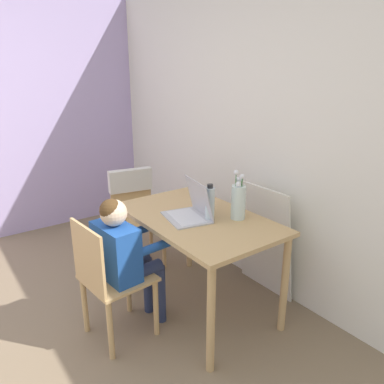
% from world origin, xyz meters
% --- Properties ---
extents(wall_back, '(6.40, 0.05, 2.50)m').
position_xyz_m(wall_back, '(0.00, 2.23, 1.25)').
color(wall_back, white).
rests_on(wall_back, ground_plane).
extents(dining_table, '(1.18, 0.73, 0.73)m').
position_xyz_m(dining_table, '(0.00, 1.55, 0.64)').
color(dining_table, tan).
rests_on(dining_table, ground_plane).
extents(chair_occupied, '(0.43, 0.43, 0.84)m').
position_xyz_m(chair_occupied, '(-0.06, 0.89, 0.44)').
color(chair_occupied, tan).
rests_on(chair_occupied, ground_plane).
extents(chair_spare, '(0.49, 0.46, 0.85)m').
position_xyz_m(chair_spare, '(-0.96, 1.55, 0.57)').
color(chair_spare, tan).
rests_on(chair_spare, ground_plane).
extents(person_seated, '(0.37, 0.45, 0.97)m').
position_xyz_m(person_seated, '(-0.07, 1.01, 0.60)').
color(person_seated, '#1E4C9E').
rests_on(person_seated, ground_plane).
extents(laptop, '(0.38, 0.32, 0.26)m').
position_xyz_m(laptop, '(-0.01, 1.50, 0.79)').
color(laptop, '#B2B2B7').
rests_on(laptop, dining_table).
extents(flower_vase, '(0.10, 0.10, 0.34)m').
position_xyz_m(flower_vase, '(0.19, 1.75, 0.86)').
color(flower_vase, silver).
rests_on(flower_vase, dining_table).
extents(water_bottle, '(0.06, 0.06, 0.25)m').
position_xyz_m(water_bottle, '(0.10, 1.57, 0.85)').
color(water_bottle, silver).
rests_on(water_bottle, dining_table).
extents(cardboard_panel, '(0.54, 0.14, 0.89)m').
position_xyz_m(cardboard_panel, '(0.11, 2.10, 0.44)').
color(cardboard_panel, silver).
rests_on(cardboard_panel, ground_plane).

